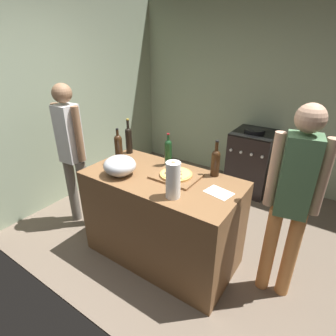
% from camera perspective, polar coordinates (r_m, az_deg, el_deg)
% --- Properties ---
extents(ground_plane, '(4.43, 3.39, 0.02)m').
position_cam_1_polar(ground_plane, '(3.40, 8.50, -11.13)').
color(ground_plane, '#6B5B4C').
extents(kitchen_wall_rear, '(4.43, 0.10, 2.60)m').
position_cam_1_polar(kitchen_wall_rear, '(4.16, 18.91, 14.51)').
color(kitchen_wall_rear, '#99A889').
rests_on(kitchen_wall_rear, ground_plane).
extents(kitchen_wall_left, '(0.10, 3.39, 2.60)m').
position_cam_1_polar(kitchen_wall_left, '(4.02, -16.89, 14.43)').
color(kitchen_wall_left, '#99A889').
rests_on(kitchen_wall_left, ground_plane).
extents(counter, '(1.43, 0.73, 0.90)m').
position_cam_1_polar(counter, '(2.64, -1.24, -10.63)').
color(counter, brown).
rests_on(counter, ground_plane).
extents(cutting_board, '(0.40, 0.32, 0.02)m').
position_cam_1_polar(cutting_board, '(2.39, 1.72, -1.77)').
color(cutting_board, brown).
rests_on(cutting_board, counter).
extents(pizza, '(0.29, 0.29, 0.03)m').
position_cam_1_polar(pizza, '(2.38, 1.73, -1.33)').
color(pizza, tan).
rests_on(pizza, cutting_board).
extents(mixing_bowl, '(0.29, 0.29, 0.18)m').
position_cam_1_polar(mixing_bowl, '(2.44, -10.22, 0.52)').
color(mixing_bowl, '#B2B2B7').
rests_on(mixing_bowl, counter).
extents(paper_towel_roll, '(0.11, 0.11, 0.30)m').
position_cam_1_polar(paper_towel_roll, '(2.04, 1.09, -2.57)').
color(paper_towel_roll, white).
rests_on(paper_towel_roll, counter).
extents(wine_bottle_amber, '(0.08, 0.08, 0.33)m').
position_cam_1_polar(wine_bottle_amber, '(2.40, 10.06, 1.37)').
color(wine_bottle_amber, '#331E0F').
rests_on(wine_bottle_amber, counter).
extents(wine_bottle_dark, '(0.07, 0.07, 0.36)m').
position_cam_1_polar(wine_bottle_dark, '(2.64, -10.45, 4.17)').
color(wine_bottle_dark, '#331E0F').
rests_on(wine_bottle_dark, counter).
extents(wine_bottle_clear, '(0.07, 0.07, 0.32)m').
position_cam_1_polar(wine_bottle_clear, '(2.57, 0.04, 3.53)').
color(wine_bottle_clear, '#143819').
rests_on(wine_bottle_clear, counter).
extents(wine_bottle_green, '(0.07, 0.07, 0.38)m').
position_cam_1_polar(wine_bottle_green, '(2.89, -8.35, 6.12)').
color(wine_bottle_green, black).
rests_on(wine_bottle_green, counter).
extents(recipe_sheet, '(0.23, 0.19, 0.00)m').
position_cam_1_polar(recipe_sheet, '(2.20, 10.75, -5.14)').
color(recipe_sheet, white).
rests_on(recipe_sheet, counter).
extents(stove, '(0.56, 0.60, 0.92)m').
position_cam_1_polar(stove, '(4.00, 17.30, 1.38)').
color(stove, black).
rests_on(stove, ground_plane).
extents(person_in_stripes, '(0.37, 0.21, 1.63)m').
position_cam_1_polar(person_in_stripes, '(3.08, -19.84, 3.64)').
color(person_in_stripes, slate).
rests_on(person_in_stripes, ground_plane).
extents(person_in_red, '(0.39, 0.24, 1.65)m').
position_cam_1_polar(person_in_red, '(2.20, 24.91, -5.59)').
color(person_in_red, '#D88C4C').
rests_on(person_in_red, ground_plane).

